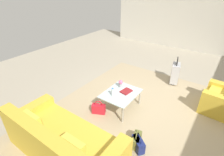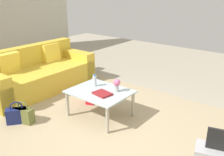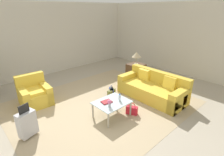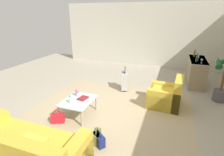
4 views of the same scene
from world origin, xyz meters
name	(u,v)px [view 1 (image 1 of 4)]	position (x,y,z in m)	size (l,w,h in m)	color
ground_plane	(145,106)	(0.00, 0.00, 0.00)	(12.00, 12.00, 0.00)	#A89E89
wall_left	(201,16)	(-5.06, 0.00, 1.55)	(0.12, 8.00, 3.10)	beige
area_rug	(141,123)	(0.60, 0.20, 0.00)	(5.20, 4.40, 0.01)	tan
couch	(61,144)	(2.20, -0.60, 0.30)	(0.99, 2.22, 0.85)	gold
coffee_table	(121,95)	(0.40, -0.50, 0.39)	(0.93, 0.74, 0.44)	silver
water_bottle	(113,92)	(0.60, -0.60, 0.54)	(0.06, 0.06, 0.20)	silver
coffee_table_book	(126,91)	(0.28, -0.42, 0.46)	(0.27, 0.21, 0.03)	maroon
flower_vase	(121,83)	(0.18, -0.65, 0.57)	(0.11, 0.11, 0.21)	#B2B7BC
suitcase_silver	(175,73)	(-1.60, 0.20, 0.36)	(0.45, 0.32, 0.85)	#B7B7BC
handbag_olive	(137,140)	(1.20, 0.39, 0.13)	(0.34, 0.22, 0.36)	olive
handbag_red	(99,109)	(0.88, -0.82, 0.13)	(0.27, 0.35, 0.36)	red
handbag_navy	(138,144)	(1.26, 0.46, 0.13)	(0.30, 0.34, 0.36)	navy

